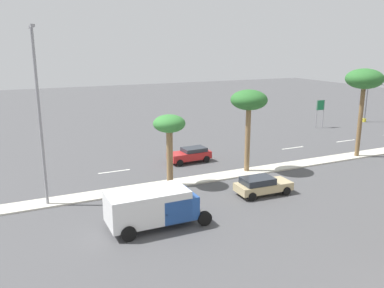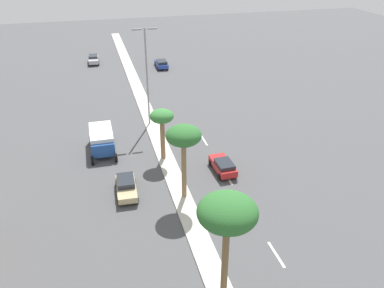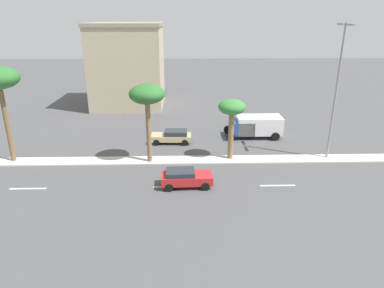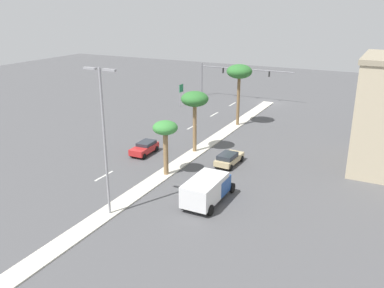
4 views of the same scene
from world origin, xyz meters
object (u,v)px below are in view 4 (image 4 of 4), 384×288
Objects in this scene: palm_tree_right at (195,101)px; box_truck at (207,188)px; palm_tree_mid at (165,131)px; sedan_red_outboard at (145,148)px; directional_road_sign at (181,91)px; palm_tree_near at (239,73)px; sedan_tan_inboard at (229,158)px; traffic_signal_gantry at (226,76)px; street_lamp_near at (104,134)px.

palm_tree_right reaches higher than box_truck.
sedan_red_outboard is at bearing -38.18° from palm_tree_mid.
palm_tree_near reaches higher than directional_road_sign.
sedan_red_outboard is 9.96m from sedan_tan_inboard.
palm_tree_near reaches higher than traffic_signal_gantry.
box_truck reaches higher than sedan_red_outboard.
palm_tree_right is at bearing -20.81° from sedan_tan_inboard.
traffic_signal_gantry is at bearing -84.46° from sedan_red_outboard.
street_lamp_near is at bearing 100.65° from traffic_signal_gantry.
palm_tree_near is 2.00× the size of sedan_tan_inboard.
street_lamp_near is at bearing 109.55° from directional_road_sign.
sedan_red_outboard is at bearing -33.57° from box_truck.
sedan_tan_inboard is (-17.21, 21.08, -1.87)m from directional_road_sign.
palm_tree_mid is at bearing 141.82° from sedan_red_outboard.
box_truck is at bearing 100.41° from sedan_tan_inboard.
palm_tree_mid is 7.85m from box_truck.
directional_road_sign is at bearing -64.51° from palm_tree_mid.
directional_road_sign is 15.10m from palm_tree_near.
box_truck is at bearing 122.14° from directional_road_sign.
palm_tree_near reaches higher than box_truck.
traffic_signal_gantry is 17.89m from palm_tree_near.
palm_tree_right reaches higher than traffic_signal_gantry.
palm_tree_mid is 8.14m from sedan_tan_inboard.
box_truck is at bearing 110.56° from traffic_signal_gantry.
palm_tree_near is 17.88m from sedan_red_outboard.
sedan_red_outboard is at bearing 33.52° from palm_tree_right.
traffic_signal_gantry is 3.11× the size of palm_tree_mid.
palm_tree_right reaches higher than directional_road_sign.
street_lamp_near is (-12.66, 35.66, 4.35)m from directional_road_sign.
sedan_tan_inboard is (-5.06, 1.92, -5.37)m from palm_tree_right.
directional_road_sign is at bearing -71.86° from sedan_red_outboard.
palm_tree_near is at bearing -72.46° from sedan_tan_inboard.
palm_tree_right is 7.54m from palm_tree_mid.
sedan_red_outboard is at bearing 7.34° from sedan_tan_inboard.
sedan_tan_inboard is (-4.55, -5.47, -3.96)m from palm_tree_mid.
palm_tree_right is (0.50, 12.50, -1.36)m from palm_tree_near.
directional_road_sign is 0.91× the size of sedan_red_outboard.
palm_tree_near is 29.00m from street_lamp_near.
street_lamp_near is 16.49m from sedan_tan_inboard.
palm_tree_mid is 9.39m from street_lamp_near.
traffic_signal_gantry is at bearing -69.44° from box_truck.
street_lamp_near is at bearing 90.02° from palm_tree_mid.
palm_tree_right reaches higher than sedan_red_outboard.
palm_tree_right is 1.15× the size of box_truck.
palm_tree_near is at bearing -89.98° from palm_tree_mid.
palm_tree_right is (-12.15, 19.16, 3.50)m from directional_road_sign.
sedan_red_outboard is (5.34, -13.30, -6.21)m from street_lamp_near.
street_lamp_near reaches higher than box_truck.
palm_tree_mid is (-0.01, 19.88, -2.77)m from palm_tree_near.
directional_road_sign is 23.60m from sedan_red_outboard.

